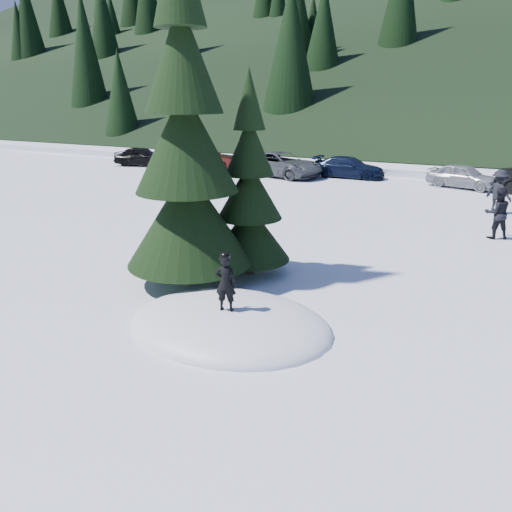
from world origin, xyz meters
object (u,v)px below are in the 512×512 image
at_px(child_skier, 226,283).
at_px(adult_2, 499,192).
at_px(car_1, 206,159).
at_px(spruce_tall, 186,155).
at_px(car_0, 142,156).
at_px(spruce_short, 249,198).
at_px(adult_0, 497,213).
at_px(car_4, 463,176).
at_px(car_2, 282,164).
at_px(car_3, 349,167).

bearing_deg(child_skier, adult_2, -121.08).
bearing_deg(car_1, spruce_tall, -167.13).
relative_size(child_skier, car_1, 0.29).
relative_size(spruce_tall, car_0, 2.26).
bearing_deg(spruce_tall, spruce_short, 54.46).
distance_m(child_skier, adult_0, 11.29).
xyz_separation_m(spruce_short, adult_2, (5.78, 10.98, -1.20)).
bearing_deg(car_4, car_2, 111.74).
xyz_separation_m(adult_2, car_1, (-17.57, 5.39, -0.22)).
bearing_deg(car_3, car_1, 96.10).
xyz_separation_m(spruce_short, child_skier, (1.24, -3.43, -1.03)).
height_order(spruce_short, car_4, spruce_short).
bearing_deg(car_3, spruce_tall, -175.69).
xyz_separation_m(spruce_short, car_1, (-11.79, 16.37, -1.42)).
distance_m(adult_2, car_1, 18.38).
distance_m(car_2, car_4, 10.14).
xyz_separation_m(spruce_short, car_4, (3.91, 16.71, -1.48)).
height_order(child_skier, car_1, child_skier).
height_order(car_1, car_2, car_2).
height_order(car_0, car_2, car_2).
distance_m(car_0, car_3, 14.28).
height_order(adult_0, car_4, adult_0).
xyz_separation_m(car_1, car_3, (9.33, 1.02, -0.07)).
bearing_deg(adult_2, spruce_tall, 98.55).
relative_size(spruce_short, adult_0, 3.07).
xyz_separation_m(car_1, car_4, (15.71, 0.34, -0.06)).
relative_size(spruce_tall, car_4, 2.34).
relative_size(adult_0, car_3, 0.42).
bearing_deg(child_skier, car_2, -82.61).
relative_size(spruce_tall, spruce_short, 1.60).
bearing_deg(car_4, spruce_short, -175.54).
bearing_deg(car_2, spruce_short, -143.30).
height_order(spruce_tall, car_0, spruce_tall).
height_order(spruce_tall, spruce_short, spruce_tall).
bearing_deg(car_4, adult_0, -151.04).
distance_m(child_skier, car_3, 21.14).
height_order(spruce_short, car_3, spruce_short).
bearing_deg(car_2, car_1, 101.54).
relative_size(spruce_tall, car_3, 2.05).
bearing_deg(adult_2, spruce_short, 99.49).
distance_m(adult_2, car_4, 6.03).
bearing_deg(adult_2, car_1, 20.22).
bearing_deg(child_skier, car_1, -70.22).
bearing_deg(car_3, adult_2, -127.98).
relative_size(spruce_tall, car_1, 2.08).
bearing_deg(car_1, car_4, -107.17).
relative_size(adult_2, car_2, 0.35).
height_order(car_1, car_3, car_1).
relative_size(spruce_tall, child_skier, 7.28).
bearing_deg(spruce_tall, adult_2, 61.28).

